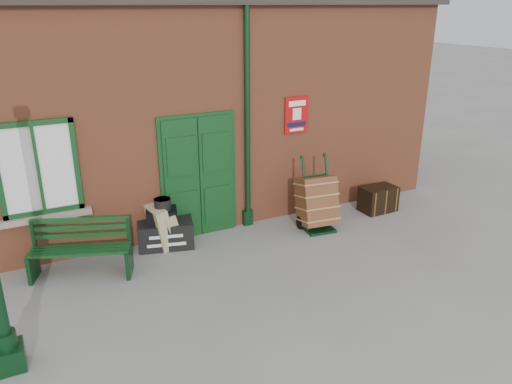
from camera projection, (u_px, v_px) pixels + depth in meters
ground at (250, 264)px, 8.21m from camera, size 80.00×80.00×0.00m
station_building at (176, 99)px, 10.37m from camera, size 10.30×4.30×4.36m
bench at (81, 247)px, 7.76m from camera, size 1.59×0.97×0.94m
houdini_trunk at (166, 234)px, 8.75m from camera, size 1.05×0.74×0.47m
strongbox at (162, 216)px, 8.60m from camera, size 0.60×0.50×0.24m
hatbox at (163, 204)px, 8.54m from camera, size 0.35×0.35×0.19m
suitcase_back at (159, 227)px, 8.65m from camera, size 0.39×0.57×0.77m
suitcase_front at (170, 228)px, 8.73m from camera, size 0.42×0.53×0.67m
porter_trolley at (317, 202)px, 9.37m from camera, size 0.74×0.79×1.37m
dark_trunk at (378, 199)px, 10.25m from camera, size 0.73×0.48×0.52m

